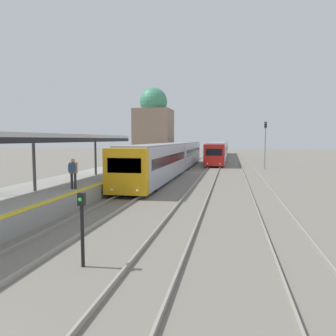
% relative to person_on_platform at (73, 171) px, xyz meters
% --- Properties ---
extents(platform_canopy, '(4.00, 19.82, 2.99)m').
position_rel_person_on_platform_xyz_m(platform_canopy, '(-1.65, -0.97, 1.88)').
color(platform_canopy, beige).
rests_on(platform_canopy, station_platform).
extents(person_on_platform, '(0.40, 0.40, 1.66)m').
position_rel_person_on_platform_xyz_m(person_on_platform, '(0.00, 0.00, 0.00)').
color(person_on_platform, '#2D2D33').
rests_on(person_on_platform, station_platform).
extents(train_near, '(2.68, 32.80, 3.16)m').
position_rel_person_on_platform_xyz_m(train_near, '(2.31, 18.23, -0.10)').
color(train_near, gold).
rests_on(train_near, ground_plane).
extents(train_far, '(2.61, 44.35, 3.06)m').
position_rel_person_on_platform_xyz_m(train_far, '(6.38, 46.19, -0.15)').
color(train_far, red).
rests_on(train_far, ground_plane).
extents(signal_post_near, '(0.20, 0.21, 2.10)m').
position_rel_person_on_platform_xyz_m(signal_post_near, '(4.39, -8.10, -0.56)').
color(signal_post_near, black).
rests_on(signal_post_near, ground_plane).
extents(signal_mast_far, '(0.28, 0.29, 5.63)m').
position_rel_person_on_platform_xyz_m(signal_mast_far, '(12.43, 24.27, 1.65)').
color(signal_mast_far, gray).
rests_on(signal_mast_far, ground_plane).
extents(distant_domed_building, '(5.56, 5.56, 11.54)m').
position_rel_person_on_platform_xyz_m(distant_domed_building, '(-3.53, 33.84, 3.51)').
color(distant_domed_building, '#89705B').
rests_on(distant_domed_building, ground_plane).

